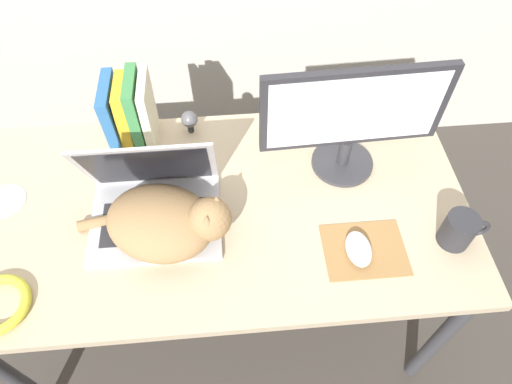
# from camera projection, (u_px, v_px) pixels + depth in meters

# --- Properties ---
(desk) EXTENTS (1.41, 0.73, 0.70)m
(desk) POSITION_uv_depth(u_px,v_px,m) (221.00, 219.00, 1.34)
(desk) COLOR tan
(desk) RESTS_ON ground_plane
(laptop) EXTENTS (0.35, 0.27, 0.27)m
(laptop) POSITION_uv_depth(u_px,v_px,m) (154.00, 203.00, 1.23)
(laptop) COLOR #B7B7BC
(laptop) RESTS_ON desk
(cat) EXTENTS (0.42, 0.33, 0.15)m
(cat) POSITION_uv_depth(u_px,v_px,m) (167.00, 222.00, 1.18)
(cat) COLOR #99754C
(cat) RESTS_ON desk
(external_monitor) EXTENTS (0.50, 0.18, 0.35)m
(external_monitor) POSITION_uv_depth(u_px,v_px,m) (353.00, 117.00, 1.22)
(external_monitor) COLOR #333338
(external_monitor) RESTS_ON desk
(mousepad) EXTENTS (0.22, 0.17, 0.00)m
(mousepad) POSITION_uv_depth(u_px,v_px,m) (364.00, 250.00, 1.20)
(mousepad) COLOR olive
(mousepad) RESTS_ON desk
(computer_mouse) EXTENTS (0.07, 0.11, 0.03)m
(computer_mouse) POSITION_uv_depth(u_px,v_px,m) (359.00, 249.00, 1.18)
(computer_mouse) COLOR silver
(computer_mouse) RESTS_ON mousepad
(book_row) EXTENTS (0.13, 0.17, 0.23)m
(book_row) POSITION_uv_depth(u_px,v_px,m) (130.00, 113.00, 1.36)
(book_row) COLOR #285B93
(book_row) RESTS_ON desk
(webcam) EXTENTS (0.05, 0.05, 0.08)m
(webcam) POSITION_uv_depth(u_px,v_px,m) (190.00, 120.00, 1.42)
(webcam) COLOR #232328
(webcam) RESTS_ON desk
(mug) EXTENTS (0.13, 0.08, 0.10)m
(mug) POSITION_uv_depth(u_px,v_px,m) (459.00, 230.00, 1.18)
(mug) COLOR #28282D
(mug) RESTS_ON desk
(cd_disc) EXTENTS (0.12, 0.12, 0.00)m
(cd_disc) POSITION_uv_depth(u_px,v_px,m) (5.00, 201.00, 1.30)
(cd_disc) COLOR silver
(cd_disc) RESTS_ON desk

